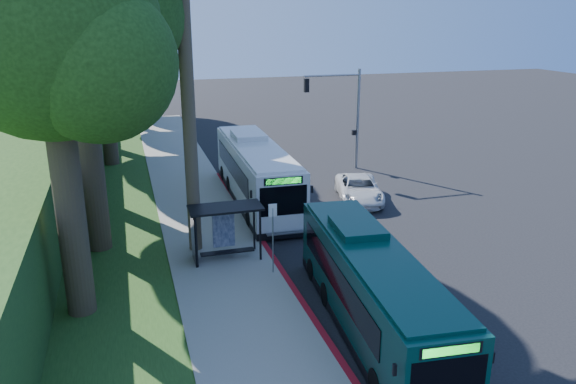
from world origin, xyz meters
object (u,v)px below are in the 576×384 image
object	(u,v)px
white_bus	(256,171)
pickup	(359,189)
bus_shelter	(220,222)
teal_bus	(372,287)

from	to	relation	value
white_bus	pickup	distance (m)	6.15
bus_shelter	pickup	distance (m)	11.09
bus_shelter	white_bus	world-z (taller)	white_bus
teal_bus	pickup	bearing A→B (deg)	73.15
white_bus	pickup	bearing A→B (deg)	-14.36
bus_shelter	teal_bus	world-z (taller)	teal_bus
bus_shelter	white_bus	xyz separation A→B (m)	(3.46, 7.61, 0.01)
white_bus	teal_bus	size ratio (longest dim) A/B	1.12
white_bus	pickup	xyz separation A→B (m)	(5.83, -1.65, -1.09)
bus_shelter	pickup	size ratio (longest dim) A/B	0.61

